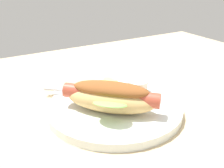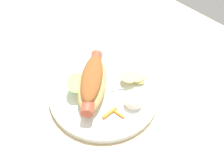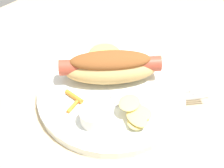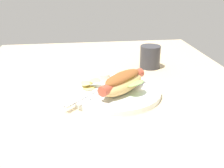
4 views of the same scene
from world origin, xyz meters
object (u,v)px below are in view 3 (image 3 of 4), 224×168
at_px(plate, 111,92).
at_px(sauce_ramekin, 93,116).
at_px(knife, 151,93).
at_px(hot_dog, 110,66).
at_px(carrot_garnish, 74,99).
at_px(fork, 160,99).
at_px(chips_pile, 137,113).

bearing_deg(plate, sauce_ramekin, 19.26).
xyz_separation_m(sauce_ramekin, knife, (-0.11, 0.03, -0.01)).
height_order(hot_dog, carrot_garnish, hot_dog).
relative_size(knife, carrot_garnish, 3.67).
bearing_deg(carrot_garnish, sauce_ramekin, 80.17).
bearing_deg(hot_dog, knife, -32.41).
xyz_separation_m(fork, chips_pile, (0.06, -0.01, 0.01)).
bearing_deg(fork, chips_pile, -145.77).
bearing_deg(hot_dog, fork, -36.48).
xyz_separation_m(plate, chips_pile, (0.02, 0.07, 0.02)).
distance_m(hot_dog, fork, 0.11).
xyz_separation_m(hot_dog, knife, (-0.02, 0.08, -0.03)).
height_order(fork, chips_pile, chips_pile).
height_order(hot_dog, chips_pile, hot_dog).
bearing_deg(fork, carrot_garnish, 173.46).
bearing_deg(sauce_ramekin, plate, -160.74).
bearing_deg(fork, hot_dog, 140.17).
bearing_deg(plate, knife, 120.85).
bearing_deg(knife, plate, 163.02).
distance_m(sauce_ramekin, fork, 0.12).
bearing_deg(knife, chips_pile, -125.13).
relative_size(hot_dog, fork, 1.28).
height_order(sauce_ramekin, carrot_garnish, sauce_ramekin).
bearing_deg(chips_pile, plate, -107.99).
distance_m(plate, carrot_garnish, 0.07).
bearing_deg(chips_pile, carrot_garnish, -68.83).
distance_m(hot_dog, sauce_ramekin, 0.10).
relative_size(plate, carrot_garnish, 6.84).
bearing_deg(sauce_ramekin, chips_pile, 136.15).
bearing_deg(plate, fork, 111.97).
distance_m(sauce_ramekin, chips_pile, 0.07).
bearing_deg(fork, plate, 154.50).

